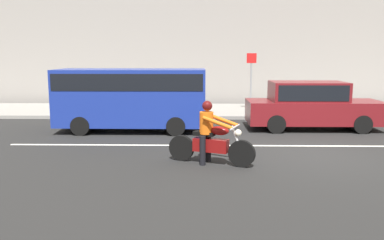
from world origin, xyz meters
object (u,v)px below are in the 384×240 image
Objects in this scene: parked_sedan_maroon at (311,105)px; motorcycle_with_rider_orange_stripe at (210,138)px; parked_van_cobalt_blue at (132,95)px; street_sign_post at (251,76)px.

motorcycle_with_rider_orange_stripe is at bearing -127.97° from parked_sedan_maroon.
parked_sedan_maroon is 0.92× the size of parked_van_cobalt_blue.
parked_van_cobalt_blue is 1.96× the size of street_sign_post.
motorcycle_with_rider_orange_stripe is 6.07m from parked_sedan_maroon.
parked_sedan_maroon is at bearing 3.91° from parked_van_cobalt_blue.
parked_van_cobalt_blue is 6.45m from street_sign_post.
motorcycle_with_rider_orange_stripe is 5.14m from parked_van_cobalt_blue.
parked_sedan_maroon is at bearing -66.86° from street_sign_post.
street_sign_post is (2.05, 8.73, 1.09)m from motorcycle_with_rider_orange_stripe.
parked_sedan_maroon is at bearing 52.03° from motorcycle_with_rider_orange_stripe.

